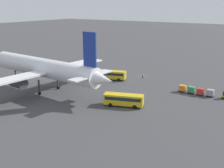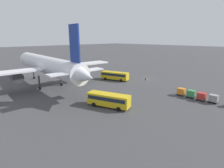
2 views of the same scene
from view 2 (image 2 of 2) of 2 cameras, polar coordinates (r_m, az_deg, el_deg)
ground_plane at (r=69.30m, az=10.95°, el=1.63°), size 600.00×600.00×0.00m
airplane at (r=59.66m, az=-20.35°, el=5.70°), size 51.19×43.82×18.63m
shuttle_bus_near at (r=65.93m, az=0.86°, el=2.90°), size 10.96×5.89×3.11m
shuttle_bus_far at (r=40.45m, az=-1.14°, el=-4.95°), size 10.44×6.02×3.13m
worker_person at (r=67.14m, az=10.84°, el=1.98°), size 0.38×0.38×1.74m
cargo_cart_grey at (r=49.71m, az=30.24°, el=-4.06°), size 2.00×1.69×2.06m
cargo_cart_red at (r=50.09m, az=27.19°, el=-3.53°), size 2.00×1.69×2.06m
cargo_cart_green at (r=51.17m, az=24.44°, el=-2.84°), size 2.00×1.69×2.06m
cargo_cart_orange at (r=52.10m, az=21.68°, el=-2.24°), size 2.00×1.69×2.06m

